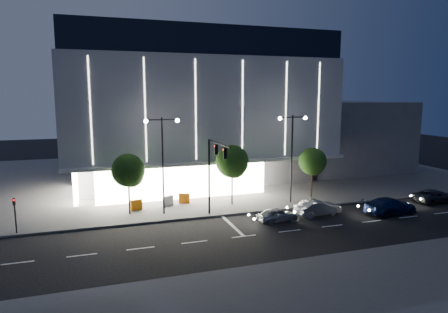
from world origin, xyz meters
TOP-DOWN VIEW (x-y plane):
  - ground at (0.00, 0.00)m, footprint 160.00×160.00m
  - sidewalk_museum at (5.00, 24.00)m, footprint 70.00×40.00m
  - sidewalk_near at (5.00, -12.00)m, footprint 70.00×10.00m
  - museum at (2.98, 22.31)m, footprint 30.00×25.80m
  - annex_building at (26.00, 24.00)m, footprint 16.00×20.00m
  - traffic_mast at (1.00, 3.34)m, footprint 0.33×5.89m
  - street_lamp_west at (-3.00, 6.00)m, footprint 3.16×0.36m
  - street_lamp_east at (10.00, 6.00)m, footprint 3.16×0.36m
  - ped_signal_far at (-15.00, 4.50)m, footprint 0.22×0.24m
  - tree_left at (-5.97, 7.02)m, footprint 3.02×3.02m
  - tree_mid at (4.03, 7.02)m, footprint 3.25×3.25m
  - tree_right at (13.03, 7.02)m, footprint 2.91×2.91m
  - car_lead at (6.02, 0.98)m, footprint 3.84×1.97m
  - car_second at (10.43, 1.56)m, footprint 4.52×2.02m
  - car_third at (17.06, -0.18)m, footprint 5.45×2.58m
  - car_fourth at (24.39, 1.73)m, footprint 4.79×2.28m
  - barrier_a at (-5.28, 7.99)m, footprint 1.13×0.45m
  - barrier_c at (-0.42, 8.97)m, footprint 1.11×0.66m
  - barrier_d at (-2.16, 8.51)m, footprint 1.11×0.65m

SIDE VIEW (x-z plane):
  - ground at x=0.00m, z-range 0.00..0.00m
  - sidewalk_museum at x=5.00m, z-range 0.00..0.15m
  - sidewalk_near at x=5.00m, z-range 0.00..0.15m
  - car_lead at x=6.02m, z-range 0.00..1.25m
  - barrier_a at x=-5.28m, z-range 0.15..1.15m
  - barrier_c at x=-0.42m, z-range 0.15..1.15m
  - barrier_d at x=-2.16m, z-range 0.15..1.15m
  - car_fourth at x=24.39m, z-range 0.00..1.32m
  - car_second at x=10.43m, z-range 0.00..1.44m
  - car_third at x=17.06m, z-range 0.00..1.53m
  - ped_signal_far at x=-15.00m, z-range 0.39..3.39m
  - tree_right at x=13.03m, z-range 1.13..6.64m
  - tree_left at x=-5.97m, z-range 1.17..6.90m
  - tree_mid at x=4.03m, z-range 1.26..7.41m
  - annex_building at x=26.00m, z-range 0.00..10.00m
  - traffic_mast at x=1.00m, z-range 1.49..8.56m
  - street_lamp_west at x=-3.00m, z-range 1.46..10.46m
  - street_lamp_east at x=10.00m, z-range 1.46..10.46m
  - museum at x=2.98m, z-range 0.27..18.27m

